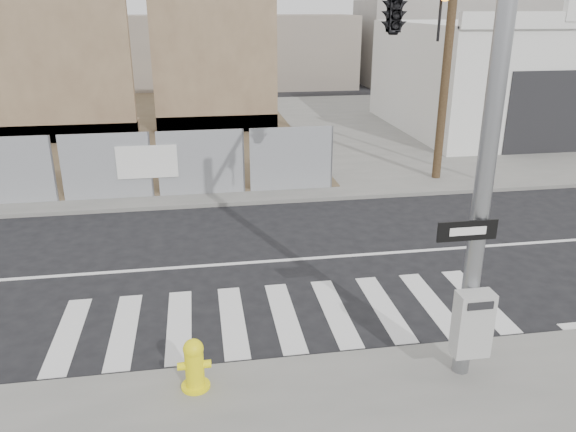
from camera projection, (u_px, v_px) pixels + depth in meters
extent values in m
plane|color=black|center=(268.00, 262.00, 13.13)|extent=(100.00, 100.00, 0.00)
cube|color=slate|center=(229.00, 133.00, 26.04)|extent=(50.00, 20.00, 0.12)
cylinder|color=gray|center=(487.00, 159.00, 7.80)|extent=(0.26, 0.26, 7.00)
cube|color=#B2B2AF|center=(472.00, 324.00, 8.40)|extent=(0.55, 0.30, 1.05)
cube|color=black|center=(467.00, 231.00, 7.97)|extent=(0.90, 0.03, 0.30)
cube|color=silver|center=(468.00, 231.00, 7.95)|extent=(0.55, 0.01, 0.12)
imported|color=black|center=(441.00, 9.00, 8.96)|extent=(0.16, 0.20, 1.00)
imported|color=black|center=(395.00, 8.00, 10.99)|extent=(0.53, 2.48, 1.00)
cylinder|color=gray|center=(500.00, 104.00, 17.63)|extent=(0.12, 0.12, 5.20)
imported|color=black|center=(511.00, 20.00, 16.75)|extent=(0.16, 0.20, 1.00)
cube|color=brown|center=(53.00, 45.00, 22.63)|extent=(6.00, 0.50, 8.00)
cube|color=brown|center=(68.00, 131.00, 24.26)|extent=(6.00, 1.30, 0.80)
cube|color=brown|center=(214.00, 42.00, 24.53)|extent=(5.50, 0.50, 8.00)
cube|color=brown|center=(217.00, 122.00, 26.17)|extent=(5.50, 1.30, 0.80)
cube|color=silver|center=(527.00, 76.00, 26.37)|extent=(12.00, 10.00, 4.80)
cube|color=black|center=(548.00, 113.00, 21.71)|extent=(3.40, 0.06, 3.20)
cylinder|color=#4C3B23|center=(451.00, 23.00, 17.39)|extent=(0.28, 0.28, 10.00)
cylinder|color=yellow|center=(196.00, 386.00, 8.62)|extent=(0.44, 0.44, 0.04)
cylinder|color=yellow|center=(195.00, 369.00, 8.51)|extent=(0.29, 0.29, 0.66)
sphere|color=yellow|center=(193.00, 349.00, 8.38)|extent=(0.31, 0.31, 0.31)
cylinder|color=yellow|center=(183.00, 366.00, 8.46)|extent=(0.16, 0.12, 0.12)
cylinder|color=yellow|center=(206.00, 364.00, 8.51)|extent=(0.16, 0.12, 0.12)
cube|color=orange|center=(103.00, 195.00, 17.33)|extent=(0.44, 0.44, 0.03)
cone|color=orange|center=(102.00, 184.00, 17.21)|extent=(0.39, 0.39, 0.70)
cylinder|color=silver|center=(101.00, 181.00, 17.18)|extent=(0.27, 0.27, 0.08)
cube|color=orange|center=(238.00, 187.00, 18.06)|extent=(0.42, 0.42, 0.03)
cone|color=orange|center=(238.00, 177.00, 17.95)|extent=(0.37, 0.37, 0.68)
cylinder|color=silver|center=(238.00, 174.00, 17.91)|extent=(0.26, 0.26, 0.08)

